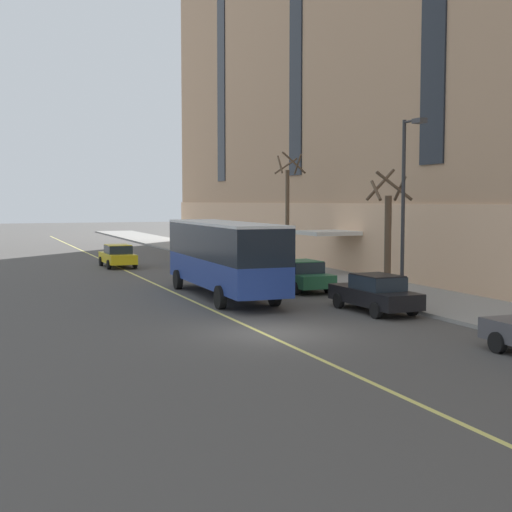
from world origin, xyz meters
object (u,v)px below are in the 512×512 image
at_px(parked_car_green_5, 244,263).
at_px(street_lamp, 406,193).
at_px(street_tree_far_downtown, 288,210).
at_px(city_bus, 223,254).
at_px(parked_car_green_6, 300,275).
at_px(taxi_cab, 118,256).
at_px(parked_car_navy_4, 198,252).
at_px(parked_car_black_0, 375,293).
at_px(street_tree_far_uptown, 388,230).

distance_m(parked_car_green_5, street_lamp, 15.26).
relative_size(street_tree_far_downtown, street_lamp, 0.96).
height_order(city_bus, parked_car_green_6, city_bus).
relative_size(city_bus, parked_car_green_5, 2.66).
height_order(parked_car_green_5, parked_car_green_6, same).
relative_size(parked_car_green_6, taxi_cab, 1.00).
bearing_deg(parked_car_green_6, parked_car_navy_4, 90.24).
bearing_deg(parked_car_navy_4, parked_car_green_5, -89.74).
height_order(parked_car_navy_4, taxi_cab, same).
distance_m(city_bus, street_lamp, 8.90).
relative_size(parked_car_black_0, taxi_cab, 1.03).
bearing_deg(parked_car_green_5, parked_car_green_6, -89.79).
height_order(taxi_cab, street_tree_far_downtown, street_tree_far_downtown).
bearing_deg(parked_car_green_6, parked_car_black_0, -90.71).
relative_size(city_bus, street_lamp, 1.45).
bearing_deg(taxi_cab, city_bus, -84.31).
height_order(parked_car_green_5, street_lamp, street_lamp).
bearing_deg(street_tree_far_downtown, parked_car_navy_4, 113.33).
bearing_deg(street_tree_far_uptown, parked_car_green_6, 141.79).
xyz_separation_m(parked_car_navy_4, street_tree_far_downtown, (3.54, -8.22, 3.20)).
bearing_deg(parked_car_green_5, street_lamp, -82.83).
relative_size(city_bus, parked_car_green_6, 2.46).
bearing_deg(street_tree_far_uptown, city_bus, 167.55).
bearing_deg(parked_car_black_0, parked_car_navy_4, 89.95).
xyz_separation_m(parked_car_black_0, parked_car_green_6, (0.09, 7.42, 0.00)).
xyz_separation_m(parked_car_green_6, street_tree_far_uptown, (3.43, -2.70, 2.36)).
bearing_deg(city_bus, parked_car_green_6, 12.39).
bearing_deg(parked_car_green_5, parked_car_navy_4, 90.26).
relative_size(parked_car_green_6, street_tree_far_uptown, 0.77).
xyz_separation_m(city_bus, taxi_cab, (-1.72, 17.29, -1.28)).
bearing_deg(parked_car_green_6, street_tree_far_downtown, 69.40).
relative_size(parked_car_black_0, street_lamp, 0.61).
bearing_deg(street_tree_far_uptown, parked_car_black_0, -126.77).
distance_m(parked_car_navy_4, parked_car_green_5, 9.56).
relative_size(street_tree_far_uptown, street_lamp, 0.77).
relative_size(taxi_cab, street_lamp, 0.59).
distance_m(taxi_cab, street_tree_far_downtown, 12.36).
relative_size(city_bus, street_tree_far_downtown, 1.51).
relative_size(parked_car_black_0, street_tree_far_downtown, 0.63).
bearing_deg(parked_car_navy_4, city_bus, -103.26).
distance_m(parked_car_green_5, taxi_cab, 10.40).
bearing_deg(parked_car_navy_4, parked_car_green_6, -89.76).
height_order(street_tree_far_downtown, street_lamp, street_lamp).
bearing_deg(street_lamp, parked_car_navy_4, 94.45).
distance_m(parked_car_green_5, street_tree_far_downtown, 4.93).
bearing_deg(parked_car_black_0, city_bus, 123.83).
xyz_separation_m(parked_car_navy_4, parked_car_green_5, (0.04, -9.56, -0.00)).
height_order(city_bus, parked_car_green_5, city_bus).
height_order(city_bus, taxi_cab, city_bus).
height_order(parked_car_navy_4, parked_car_green_6, same).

